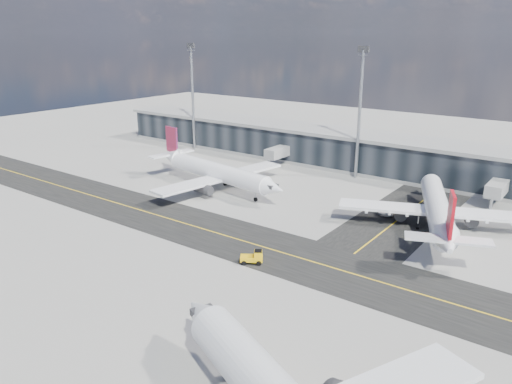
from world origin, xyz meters
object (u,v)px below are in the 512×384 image
(airliner_af, at_px, (216,172))
(service_van, at_px, (387,209))
(airliner_redtail, at_px, (437,209))
(baggage_tug, at_px, (254,257))

(airliner_af, distance_m, service_van, 35.77)
(airliner_af, height_order, service_van, airliner_af)
(airliner_redtail, bearing_deg, service_van, 140.81)
(airliner_af, height_order, airliner_redtail, airliner_redtail)
(airliner_redtail, xyz_separation_m, service_van, (-9.82, 3.07, -2.97))
(airliner_redtail, height_order, service_van, airliner_redtail)
(airliner_af, xyz_separation_m, baggage_tug, (27.82, -24.15, -2.70))
(baggage_tug, bearing_deg, airliner_af, -165.63)
(airliner_redtail, bearing_deg, airliner_af, 163.45)
(airliner_redtail, bearing_deg, baggage_tug, -142.68)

